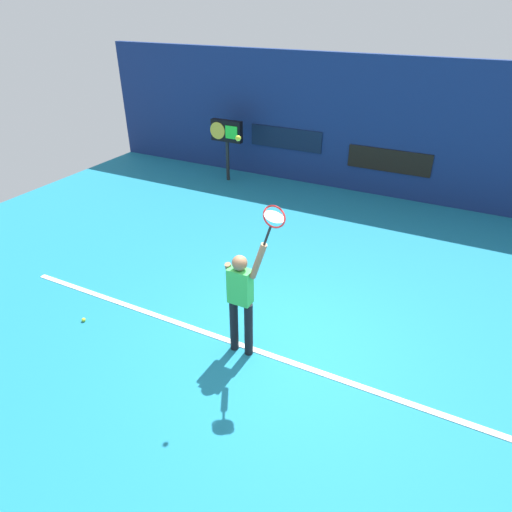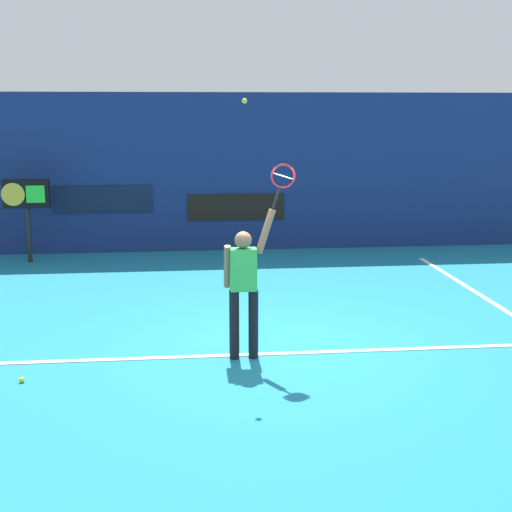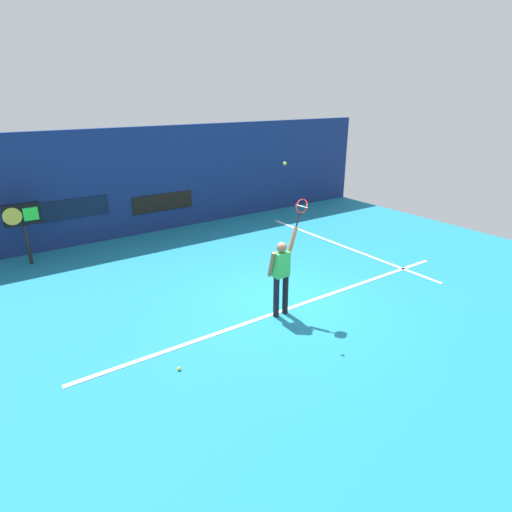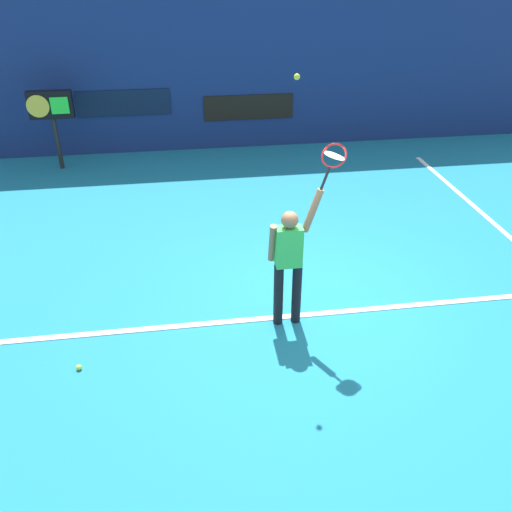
# 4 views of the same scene
# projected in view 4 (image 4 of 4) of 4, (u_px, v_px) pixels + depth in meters

# --- Properties ---
(ground_plane) EXTENTS (18.00, 18.00, 0.00)m
(ground_plane) POSITION_uv_depth(u_px,v_px,m) (312.00, 302.00, 7.95)
(ground_plane) COLOR teal
(back_wall) EXTENTS (18.00, 0.20, 3.57)m
(back_wall) POSITION_uv_depth(u_px,v_px,m) (248.00, 74.00, 13.03)
(back_wall) COLOR navy
(back_wall) RESTS_ON ground_plane
(sponsor_banner_center) EXTENTS (2.20, 0.03, 0.60)m
(sponsor_banner_center) POSITION_uv_depth(u_px,v_px,m) (249.00, 107.00, 13.32)
(sponsor_banner_center) COLOR black
(sponsor_banner_portside) EXTENTS (2.20, 0.03, 0.60)m
(sponsor_banner_portside) POSITION_uv_depth(u_px,v_px,m) (123.00, 103.00, 12.83)
(sponsor_banner_portside) COLOR #0C1933
(court_baseline) EXTENTS (10.00, 0.10, 0.01)m
(court_baseline) POSITION_uv_depth(u_px,v_px,m) (318.00, 314.00, 7.69)
(court_baseline) COLOR white
(court_baseline) RESTS_ON ground_plane
(court_sideline) EXTENTS (0.10, 7.00, 0.01)m
(court_sideline) POSITION_uv_depth(u_px,v_px,m) (493.00, 222.00, 10.15)
(court_sideline) COLOR white
(court_sideline) RESTS_ON ground_plane
(tennis_player) EXTENTS (0.66, 0.31, 1.98)m
(tennis_player) POSITION_uv_depth(u_px,v_px,m) (289.00, 259.00, 7.04)
(tennis_player) COLOR black
(tennis_player) RESTS_ON ground_plane
(tennis_racket) EXTENTS (0.39, 0.27, 0.63)m
(tennis_racket) POSITION_uv_depth(u_px,v_px,m) (333.00, 158.00, 6.41)
(tennis_racket) COLOR black
(tennis_ball) EXTENTS (0.07, 0.07, 0.07)m
(tennis_ball) POSITION_uv_depth(u_px,v_px,m) (297.00, 77.00, 5.86)
(tennis_ball) COLOR #CCE033
(scoreboard_clock) EXTENTS (0.96, 0.20, 1.76)m
(scoreboard_clock) POSITION_uv_depth(u_px,v_px,m) (51.00, 109.00, 11.85)
(scoreboard_clock) COLOR black
(scoreboard_clock) RESTS_ON ground_plane
(spare_ball) EXTENTS (0.07, 0.07, 0.07)m
(spare_ball) POSITION_uv_depth(u_px,v_px,m) (79.00, 367.00, 6.69)
(spare_ball) COLOR #CCE033
(spare_ball) RESTS_ON ground_plane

